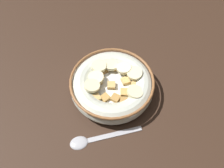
{
  "coord_description": "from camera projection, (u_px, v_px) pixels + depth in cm",
  "views": [
    {
      "loc": [
        -6.08,
        27.56,
        46.33
      ],
      "look_at": [
        0.0,
        0.0,
        3.0
      ],
      "focal_mm": 37.22,
      "sensor_mm": 36.0,
      "label": 1
    }
  ],
  "objects": [
    {
      "name": "ground_plane",
      "position": [
        112.0,
        93.0,
        0.55
      ],
      "size": [
        133.29,
        133.29,
        2.0
      ],
      "primitive_type": "cube",
      "color": "#332116"
    },
    {
      "name": "spoon",
      "position": [
        91.0,
        140.0,
        0.47
      ],
      "size": [
        14.51,
        8.5,
        0.8
      ],
      "color": "#A5A5AD",
      "rests_on": "ground_plane"
    },
    {
      "name": "cereal_bowl",
      "position": [
        112.0,
        85.0,
        0.52
      ],
      "size": [
        18.71,
        18.71,
        5.36
      ],
      "color": "beige",
      "rests_on": "ground_plane"
    }
  ]
}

